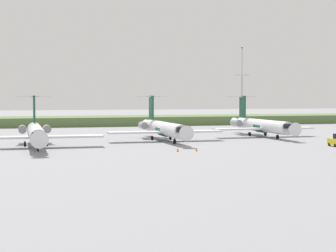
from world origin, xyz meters
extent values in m
plane|color=gray|center=(0.00, 30.00, 0.00)|extent=(500.00, 500.00, 0.00)
cube|color=#597542|center=(0.00, 77.34, 1.35)|extent=(320.00, 20.00, 2.71)
cylinder|color=silver|center=(-25.48, 5.73, 2.45)|extent=(2.70, 24.00, 2.70)
cone|color=silver|center=(-25.48, -7.77, 2.45)|extent=(2.70, 3.00, 2.70)
cone|color=silver|center=(-25.48, 19.73, 2.45)|extent=(2.30, 4.00, 2.29)
cube|color=black|center=(-25.48, -5.87, 2.92)|extent=(2.02, 1.80, 0.90)
cylinder|color=#195138|center=(-25.48, 5.73, 2.30)|extent=(2.76, 3.60, 2.76)
cube|color=silver|center=(-31.39, 4.73, 1.84)|extent=(11.00, 3.20, 0.36)
cube|color=silver|center=(-19.58, 4.73, 1.84)|extent=(11.00, 3.20, 0.36)
cube|color=#195138|center=(-25.48, 16.73, 6.40)|extent=(0.36, 3.20, 5.20)
cube|color=silver|center=(-25.48, 17.03, 8.80)|extent=(6.80, 1.80, 0.24)
cylinder|color=gray|center=(-27.73, 14.93, 2.65)|extent=(1.50, 3.40, 1.50)
cylinder|color=gray|center=(-23.23, 14.93, 2.65)|extent=(1.50, 3.40, 1.50)
cylinder|color=gray|center=(-25.48, -1.71, 1.00)|extent=(0.20, 0.20, 0.65)
cylinder|color=black|center=(-25.48, -1.71, 0.45)|extent=(0.30, 0.90, 0.90)
cylinder|color=black|center=(-27.38, 8.13, 0.45)|extent=(0.35, 0.90, 0.90)
cylinder|color=black|center=(-23.58, 8.13, 0.45)|extent=(0.35, 0.90, 0.90)
cylinder|color=silver|center=(-0.51, 13.39, 2.45)|extent=(2.70, 24.00, 2.70)
cone|color=silver|center=(-0.51, -0.11, 2.45)|extent=(2.70, 3.00, 2.70)
cone|color=silver|center=(-0.51, 27.39, 2.45)|extent=(2.29, 4.00, 2.29)
cube|color=black|center=(-0.51, 1.79, 2.92)|extent=(2.03, 1.80, 0.90)
cylinder|color=#195138|center=(-0.51, 13.39, 2.30)|extent=(2.76, 3.60, 2.76)
cube|color=silver|center=(-6.41, 12.39, 1.84)|extent=(11.00, 3.20, 0.36)
cube|color=silver|center=(5.40, 12.39, 1.84)|extent=(11.00, 3.20, 0.36)
cube|color=#195138|center=(-0.51, 24.39, 6.40)|extent=(0.36, 3.20, 5.20)
cube|color=silver|center=(-0.51, 24.69, 8.80)|extent=(6.80, 1.80, 0.24)
cylinder|color=gray|center=(-2.76, 22.59, 2.65)|extent=(1.50, 3.40, 1.50)
cylinder|color=gray|center=(1.74, 22.59, 2.65)|extent=(1.50, 3.40, 1.50)
cylinder|color=gray|center=(-0.51, 5.95, 1.00)|extent=(0.20, 0.20, 0.65)
cylinder|color=black|center=(-0.51, 5.95, 0.45)|extent=(0.30, 0.90, 0.90)
cylinder|color=black|center=(-2.41, 15.79, 0.45)|extent=(0.35, 0.90, 0.90)
cylinder|color=black|center=(1.39, 15.79, 0.45)|extent=(0.35, 0.90, 0.90)
cylinder|color=silver|center=(23.17, 18.87, 2.45)|extent=(2.70, 24.00, 2.70)
cone|color=silver|center=(23.17, 5.37, 2.45)|extent=(2.70, 3.00, 2.70)
cone|color=silver|center=(23.17, 32.87, 2.45)|extent=(2.30, 4.00, 2.29)
cube|color=black|center=(23.17, 7.27, 2.92)|extent=(2.02, 1.80, 0.90)
cylinder|color=#195138|center=(23.17, 18.87, 2.30)|extent=(2.76, 3.60, 2.76)
cube|color=silver|center=(17.26, 17.87, 1.84)|extent=(11.00, 3.20, 0.36)
cube|color=silver|center=(29.07, 17.87, 1.84)|extent=(11.00, 3.20, 0.36)
cube|color=#195138|center=(23.17, 29.87, 6.40)|extent=(0.36, 3.20, 5.20)
cube|color=silver|center=(23.17, 30.17, 8.80)|extent=(6.80, 1.80, 0.24)
cylinder|color=gray|center=(20.92, 28.07, 2.65)|extent=(1.50, 3.40, 1.50)
cylinder|color=gray|center=(25.42, 28.07, 2.65)|extent=(1.50, 3.40, 1.50)
cylinder|color=gray|center=(23.17, 11.43, 1.00)|extent=(0.20, 0.20, 0.65)
cylinder|color=black|center=(23.17, 11.43, 0.45)|extent=(0.30, 0.90, 0.90)
cylinder|color=black|center=(21.27, 21.27, 0.45)|extent=(0.35, 0.90, 0.90)
cylinder|color=black|center=(25.07, 21.27, 0.45)|extent=(0.35, 0.90, 0.90)
cylinder|color=#B2B2B7|center=(33.19, 54.07, 7.30)|extent=(0.50, 0.50, 14.60)
cylinder|color=#B2B2B7|center=(33.19, 54.07, 18.53)|extent=(0.28, 0.28, 7.86)
cube|color=#B2B2B7|center=(33.19, 54.07, 15.00)|extent=(4.40, 0.20, 0.20)
sphere|color=red|center=(33.19, 54.07, 22.71)|extent=(0.50, 0.50, 0.50)
cube|color=yellow|center=(25.53, -6.55, 0.85)|extent=(1.70, 3.20, 1.10)
cylinder|color=black|center=(24.78, -7.51, 0.30)|extent=(0.22, 0.60, 0.60)
cylinder|color=black|center=(24.78, -5.59, 0.30)|extent=(0.22, 0.60, 0.60)
cone|color=orange|center=(-3.97, -7.98, 0.28)|extent=(0.44, 0.44, 0.55)
cone|color=orange|center=(-0.84, -8.04, 0.28)|extent=(0.44, 0.44, 0.55)
camera|label=1|loc=(-28.41, -91.78, 8.70)|focal=58.81mm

